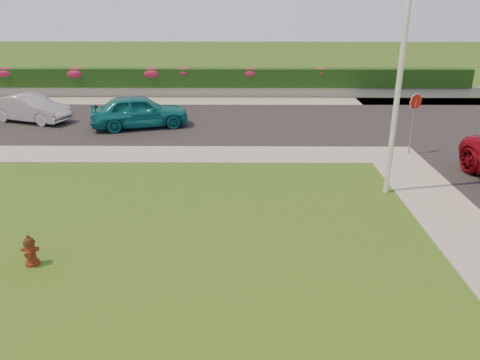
{
  "coord_description": "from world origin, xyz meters",
  "views": [
    {
      "loc": [
        1.28,
        -8.16,
        5.64
      ],
      "look_at": [
        1.18,
        4.02,
        0.9
      ],
      "focal_mm": 35.0,
      "sensor_mm": 36.0,
      "label": 1
    }
  ],
  "objects_px": {
    "sedan_silver": "(31,108)",
    "stop_sign": "(415,110)",
    "fire_hydrant": "(30,251)",
    "utility_pole": "(398,89)",
    "sedan_teal": "(139,111)"
  },
  "relations": [
    {
      "from": "fire_hydrant",
      "to": "utility_pole",
      "type": "xyz_separation_m",
      "value": [
        9.23,
        4.34,
        2.85
      ]
    },
    {
      "from": "fire_hydrant",
      "to": "utility_pole",
      "type": "relative_size",
      "value": 0.12
    },
    {
      "from": "sedan_teal",
      "to": "sedan_silver",
      "type": "xyz_separation_m",
      "value": [
        -5.49,
        1.02,
        -0.1
      ]
    },
    {
      "from": "utility_pole",
      "to": "stop_sign",
      "type": "xyz_separation_m",
      "value": [
        1.96,
        3.81,
        -1.45
      ]
    },
    {
      "from": "utility_pole",
      "to": "stop_sign",
      "type": "bearing_deg",
      "value": 62.77
    },
    {
      "from": "sedan_teal",
      "to": "sedan_silver",
      "type": "relative_size",
      "value": 1.12
    },
    {
      "from": "stop_sign",
      "to": "fire_hydrant",
      "type": "bearing_deg",
      "value": -153.04
    },
    {
      "from": "fire_hydrant",
      "to": "utility_pole",
      "type": "distance_m",
      "value": 10.59
    },
    {
      "from": "sedan_silver",
      "to": "stop_sign",
      "type": "xyz_separation_m",
      "value": [
        16.71,
        -4.89,
        1.06
      ]
    },
    {
      "from": "stop_sign",
      "to": "sedan_silver",
      "type": "bearing_deg",
      "value": 154.6
    },
    {
      "from": "fire_hydrant",
      "to": "sedan_silver",
      "type": "relative_size",
      "value": 0.19
    },
    {
      "from": "sedan_teal",
      "to": "utility_pole",
      "type": "height_order",
      "value": "utility_pole"
    },
    {
      "from": "sedan_teal",
      "to": "sedan_silver",
      "type": "height_order",
      "value": "sedan_teal"
    },
    {
      "from": "sedan_silver",
      "to": "stop_sign",
      "type": "distance_m",
      "value": 17.44
    },
    {
      "from": "fire_hydrant",
      "to": "utility_pole",
      "type": "height_order",
      "value": "utility_pole"
    }
  ]
}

